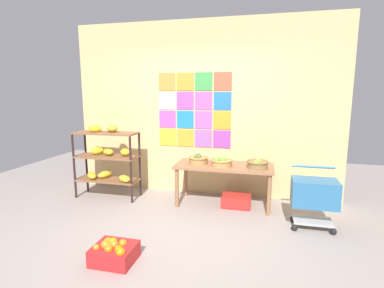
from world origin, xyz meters
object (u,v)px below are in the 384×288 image
at_px(fruit_basket_right, 198,159).
at_px(produce_crate_under_table, 236,201).
at_px(display_table, 224,170).
at_px(orange_crate_foreground, 114,252).
at_px(fruit_basket_left, 258,164).
at_px(shopping_cart, 314,195).
at_px(banana_shelf_unit, 108,156).
at_px(fruit_basket_back_left, 221,162).

distance_m(fruit_basket_right, produce_crate_under_table, 0.87).
bearing_deg(produce_crate_under_table, display_table, 172.02).
height_order(display_table, orange_crate_foreground, display_table).
relative_size(fruit_basket_right, produce_crate_under_table, 0.70).
relative_size(fruit_basket_left, shopping_cart, 0.41).
xyz_separation_m(banana_shelf_unit, fruit_basket_right, (1.53, 0.05, 0.02)).
relative_size(fruit_basket_left, orange_crate_foreground, 0.76).
height_order(fruit_basket_back_left, produce_crate_under_table, fruit_basket_back_left).
bearing_deg(shopping_cart, fruit_basket_left, 156.02).
relative_size(display_table, fruit_basket_right, 4.77).
bearing_deg(shopping_cart, banana_shelf_unit, 179.28).
bearing_deg(orange_crate_foreground, fruit_basket_back_left, 64.30).
xyz_separation_m(fruit_basket_right, shopping_cart, (1.63, -0.52, -0.27)).
relative_size(orange_crate_foreground, shopping_cart, 0.54).
xyz_separation_m(fruit_basket_left, produce_crate_under_table, (-0.30, 0.07, -0.62)).
bearing_deg(shopping_cart, produce_crate_under_table, 161.00).
bearing_deg(shopping_cart, fruit_basket_right, 170.12).
distance_m(display_table, orange_crate_foreground, 2.12).
distance_m(fruit_basket_right, fruit_basket_back_left, 0.38).
bearing_deg(fruit_basket_back_left, orange_crate_foreground, -115.70).
xyz_separation_m(banana_shelf_unit, produce_crate_under_table, (2.14, 0.05, -0.60)).
bearing_deg(display_table, shopping_cart, -23.89).
xyz_separation_m(fruit_basket_back_left, produce_crate_under_table, (0.23, 0.08, -0.62)).
bearing_deg(orange_crate_foreground, produce_crate_under_table, 59.58).
bearing_deg(fruit_basket_right, shopping_cart, -17.56).
height_order(banana_shelf_unit, fruit_basket_left, banana_shelf_unit).
xyz_separation_m(fruit_basket_left, shopping_cart, (0.73, -0.45, -0.26)).
bearing_deg(fruit_basket_left, fruit_basket_right, 175.72).
bearing_deg(fruit_basket_left, display_table, 169.15).
distance_m(fruit_basket_right, orange_crate_foreground, 2.00).
relative_size(fruit_basket_left, fruit_basket_back_left, 0.97).
bearing_deg(orange_crate_foreground, display_table, 64.82).
bearing_deg(fruit_basket_back_left, produce_crate_under_table, 18.68).
xyz_separation_m(fruit_basket_right, fruit_basket_back_left, (0.37, -0.08, -0.01)).
bearing_deg(shopping_cart, orange_crate_foreground, -140.19).
relative_size(fruit_basket_back_left, shopping_cart, 0.43).
bearing_deg(banana_shelf_unit, shopping_cart, -8.40).
height_order(fruit_basket_back_left, shopping_cart, fruit_basket_back_left).
bearing_deg(banana_shelf_unit, fruit_basket_back_left, -0.88).
bearing_deg(fruit_basket_left, orange_crate_foreground, -127.93).
bearing_deg(produce_crate_under_table, fruit_basket_left, -12.76).
distance_m(display_table, fruit_basket_back_left, 0.19).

